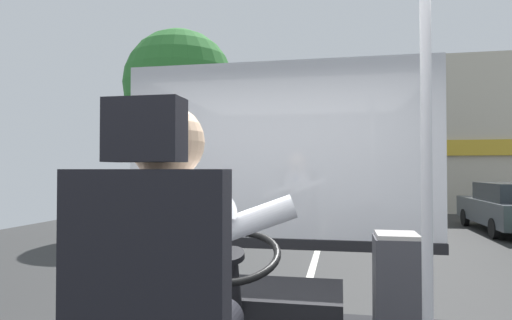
% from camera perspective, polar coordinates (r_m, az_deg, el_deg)
% --- Properties ---
extents(ground, '(18.00, 44.00, 0.06)m').
position_cam_1_polar(ground, '(10.72, 8.44, -10.52)').
color(ground, '#2D2D2D').
extents(bus_driver, '(0.78, 0.53, 0.87)m').
position_cam_1_polar(bus_driver, '(1.49, -10.86, -13.81)').
color(bus_driver, black).
rests_on(bus_driver, driver_seat).
extents(steering_console, '(1.10, 0.93, 0.76)m').
position_cam_1_polar(steering_console, '(2.70, -1.18, -20.01)').
color(steering_console, black).
rests_on(steering_console, bus_floor).
extents(handrail_pole, '(0.04, 0.04, 2.08)m').
position_cam_1_polar(handrail_pole, '(1.88, 21.43, -2.53)').
color(handrail_pole, '#B7B7BC').
rests_on(handrail_pole, bus_floor).
extents(fare_box, '(0.22, 0.25, 0.77)m').
position_cam_1_polar(fare_box, '(2.36, 18.00, -18.50)').
color(fare_box, '#333338').
rests_on(fare_box, bus_floor).
extents(windshield_panel, '(2.50, 0.08, 1.48)m').
position_cam_1_polar(windshield_panel, '(3.43, 2.83, -1.96)').
color(windshield_panel, silver).
extents(street_tree, '(3.08, 3.08, 5.64)m').
position_cam_1_polar(street_tree, '(12.64, -10.01, 9.53)').
color(street_tree, '#4C3828').
rests_on(street_tree, ground).
extents(shop_building, '(13.01, 4.37, 6.20)m').
position_cam_1_polar(shop_building, '(20.84, 27.50, 2.71)').
color(shop_building, '#BCB29E').
rests_on(shop_building, ground).
extents(parked_car_charcoal, '(1.76, 4.12, 1.34)m').
position_cam_1_polar(parked_car_charcoal, '(13.67, 30.37, -5.33)').
color(parked_car_charcoal, '#474C51').
rests_on(parked_car_charcoal, ground).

